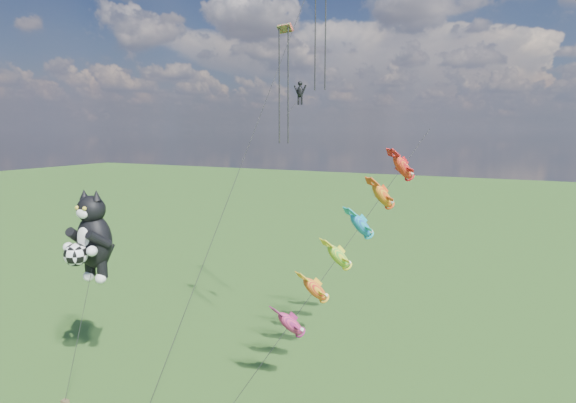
% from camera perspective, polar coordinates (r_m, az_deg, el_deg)
% --- Properties ---
extents(cat_kite_rig, '(2.59, 4.16, 12.15)m').
position_cam_1_polar(cat_kite_rig, '(31.38, -22.30, -3.83)').
color(cat_kite_rig, brown).
rests_on(cat_kite_rig, ground).
extents(fish_windsock_rig, '(8.12, 13.86, 15.77)m').
position_cam_1_polar(fish_windsock_rig, '(30.05, 7.29, -4.70)').
color(fish_windsock_rig, brown).
rests_on(fish_windsock_rig, ground).
extents(parafoil_rig, '(3.10, 17.44, 27.90)m').
position_cam_1_polar(parafoil_rig, '(30.46, 1.14, 15.80)').
color(parafoil_rig, brown).
rests_on(parafoil_rig, ground).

